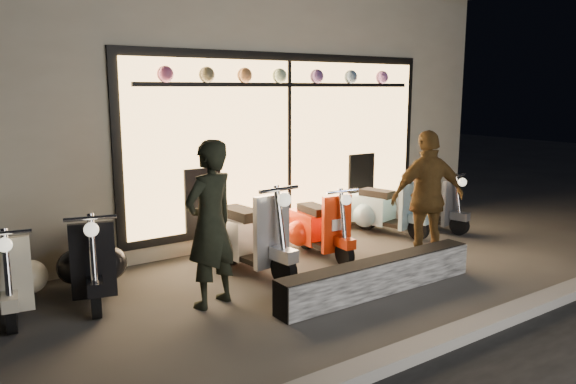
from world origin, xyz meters
The scene contains 12 objects.
ground centered at (0.00, 0.00, 0.00)m, with size 40.00×40.00×0.00m, color #383533.
kerb centered at (0.00, -2.00, 0.06)m, with size 40.00×0.25×0.12m, color slate.
shop_building centered at (0.00, 4.98, 2.10)m, with size 10.20×6.23×4.20m.
graffiti_barrier centered at (0.26, -0.65, 0.20)m, with size 2.78×0.28×0.40m, color black.
scooter_silver centered at (-0.56, 1.03, 0.46)m, with size 0.60×1.60×1.14m.
scooter_red centered at (0.66, 1.04, 0.39)m, with size 0.52×1.38×0.98m.
scooter_black centered at (-2.46, 1.22, 0.41)m, with size 0.69×1.44×1.02m.
scooter_cream centered at (-3.31, 1.29, 0.39)m, with size 0.58×1.36×0.96m.
scooter_blue centered at (2.24, 1.38, 0.40)m, with size 0.66×1.41×1.00m.
scooter_grey centered at (3.03, 1.17, 0.38)m, with size 0.62×1.32×0.94m.
man centered at (-1.50, 0.13, 0.91)m, with size 0.67×0.44×1.82m, color black.
woman centered at (1.59, -0.18, 0.90)m, with size 1.06×0.44×1.81m, color brown.
Camera 1 is at (-4.18, -5.14, 2.35)m, focal length 35.00 mm.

